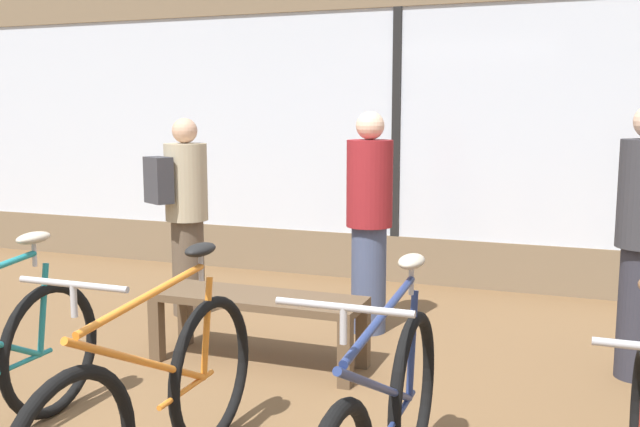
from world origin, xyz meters
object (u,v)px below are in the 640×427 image
customer_mid_floor (369,218)px  bicycle_center (154,405)px  customer_near_rack (185,211)px  display_bench (258,308)px

customer_mid_floor → bicycle_center: bearing=-94.5°
customer_near_rack → bicycle_center: bearing=-61.7°
bicycle_center → customer_near_rack: 2.82m
customer_mid_floor → display_bench: bearing=-117.2°
display_bench → customer_near_rack: customer_near_rack is taller
bicycle_center → display_bench: bearing=99.6°
display_bench → customer_near_rack: 1.42m
customer_near_rack → customer_mid_floor: size_ratio=0.97×
customer_near_rack → customer_mid_floor: customer_mid_floor is taller
display_bench → customer_near_rack: (-1.05, 0.84, 0.48)m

